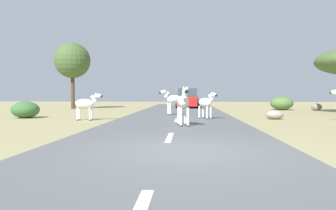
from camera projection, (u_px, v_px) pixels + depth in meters
name	position (u px, v px, depth m)	size (l,w,h in m)	color
ground_plane	(186.00, 152.00, 7.05)	(90.00, 90.00, 0.00)	#998E60
road	(165.00, 151.00, 7.08)	(6.00, 64.00, 0.05)	#56595B
lane_markings	(161.00, 159.00, 6.08)	(0.16, 56.00, 0.01)	silver
zebra_0	(184.00, 102.00, 12.30)	(0.58, 1.64, 1.55)	silver
zebra_2	(173.00, 100.00, 18.72)	(1.47, 1.02, 1.52)	silver
zebra_3	(86.00, 104.00, 15.47)	(1.45, 0.39, 1.37)	silver
zebra_4	(206.00, 103.00, 15.77)	(1.01, 1.26, 1.36)	silver
car_0	(188.00, 99.00, 28.77)	(2.19, 4.43, 1.74)	red
tree_3	(72.00, 61.00, 27.13)	(3.04, 3.04, 5.70)	#4C3823
bush_0	(282.00, 103.00, 25.45)	(1.80, 1.62, 1.08)	#4C7038
bush_4	(25.00, 110.00, 17.01)	(1.50, 1.35, 0.90)	#386633
rock_1	(316.00, 107.00, 24.51)	(0.80, 0.68, 0.56)	gray
rock_3	(274.00, 115.00, 16.15)	(0.89, 0.73, 0.47)	gray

